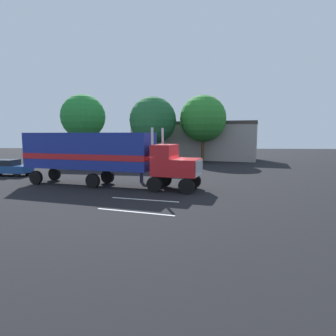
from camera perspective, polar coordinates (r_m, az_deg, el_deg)
The scene contains 11 objects.
ground_plane at distance 21.34m, azimuth -0.37°, elevation -4.21°, with size 120.00×120.00×0.00m, color black.
lane_stripe_near at distance 18.04m, azimuth -4.63°, elevation -6.25°, with size 4.40×0.16×0.01m, color silver.
lane_stripe_mid at distance 15.33m, azimuth -6.58°, elevation -8.62°, with size 4.40×0.16×0.01m, color silver.
semi_truck at distance 23.10m, azimuth -13.06°, elevation 2.77°, with size 14.32×6.08×4.50m.
person_bystander at distance 24.35m, azimuth -5.23°, elevation -0.75°, with size 0.42×0.48×1.63m.
parked_bus at distance 34.58m, azimuth -11.73°, elevation 3.30°, with size 11.21×3.74×3.40m.
parked_car at distance 32.22m, azimuth -29.10°, elevation 0.10°, with size 4.56×2.23×1.57m.
tree_left at distance 42.71m, azimuth 6.91°, elevation 9.65°, with size 6.71×6.71×9.63m.
tree_center at distance 45.18m, azimuth -16.41°, elevation 9.68°, with size 6.52×6.52×9.85m.
tree_right at distance 42.06m, azimuth -3.00°, elevation 9.39°, with size 6.70×6.70×9.37m.
building_backdrop at distance 47.18m, azimuth 5.10°, elevation 5.68°, with size 20.55×10.89×5.98m.
Camera 1 is at (1.26, -20.92, 4.05)m, focal length 30.90 mm.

